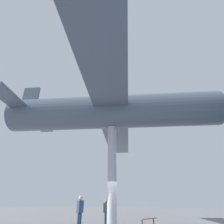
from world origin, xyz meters
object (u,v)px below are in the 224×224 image
Objects in this scene: suspended_airplane at (116,112)px; support_pylon_central at (112,176)px; plaza_bench at (148,219)px; visitor_person at (80,209)px; visitor_second at (106,210)px.

support_pylon_central is at bearing -90.00° from suspended_airplane.
support_pylon_central is 3.30× the size of plaza_bench.
suspended_airplane is 7.95m from plaza_bench.
suspended_airplane reaches higher than support_pylon_central.
suspended_airplane reaches higher than visitor_person.
visitor_second is at bearing -0.36° from visitor_person.
visitor_second is (-4.30, -2.58, -5.71)m from suspended_airplane.
plaza_bench is (-3.16, 3.63, -0.68)m from visitor_person.
visitor_second is 3.06m from plaza_bench.
visitor_person is 2.65m from visitor_second.
plaza_bench is at bearing 173.12° from support_pylon_central.
plaza_bench is at bearing 22.98° from visitor_second.
plaza_bench is (-4.97, 0.60, -2.38)m from support_pylon_central.
visitor_second is at bearing -78.57° from plaza_bench.
support_pylon_central reaches higher than plaza_bench.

